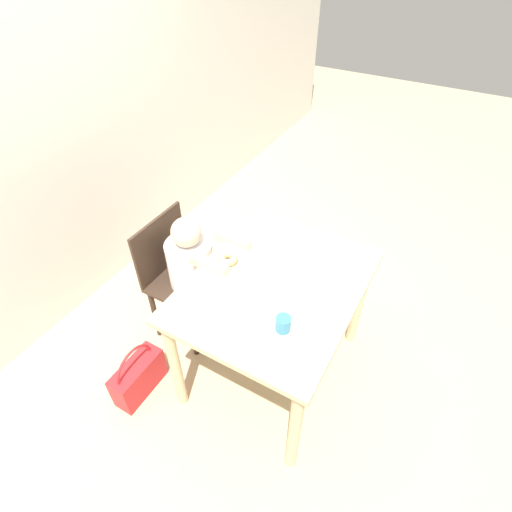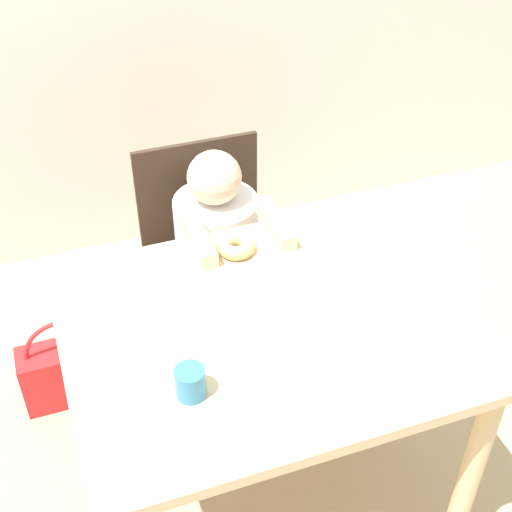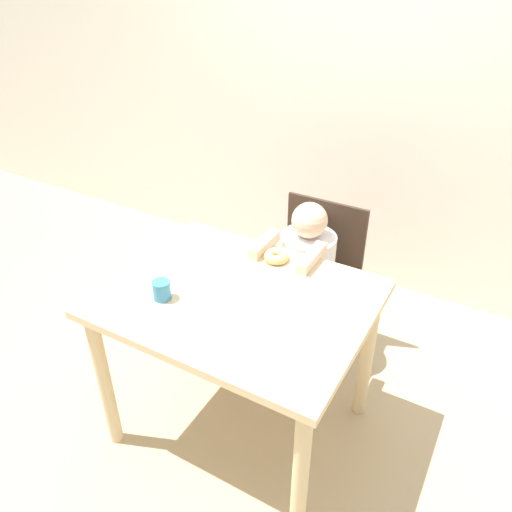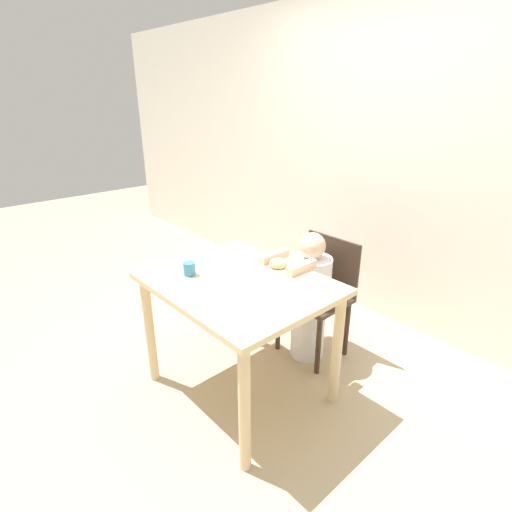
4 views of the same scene
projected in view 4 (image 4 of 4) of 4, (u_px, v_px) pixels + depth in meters
name	position (u px, v px, depth m)	size (l,w,h in m)	color
ground_plane	(240.00, 388.00, 2.58)	(12.00, 12.00, 0.00)	tan
wall_back	(391.00, 166.00, 3.05)	(8.00, 0.05, 2.50)	silver
dining_table	(239.00, 298.00, 2.33)	(1.05, 0.83, 0.77)	beige
chair	(319.00, 293.00, 2.81)	(0.44, 0.38, 0.85)	#38281E
child_figure	(309.00, 298.00, 2.74)	(0.29, 0.49, 0.93)	white
donut	(278.00, 263.00, 2.45)	(0.11, 0.11, 0.05)	#DBB270
napkin	(253.00, 286.00, 2.21)	(0.25, 0.25, 0.00)	white
handbag	(257.00, 308.00, 3.28)	(0.34, 0.13, 0.38)	red
cup	(189.00, 269.00, 2.34)	(0.07, 0.07, 0.08)	teal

